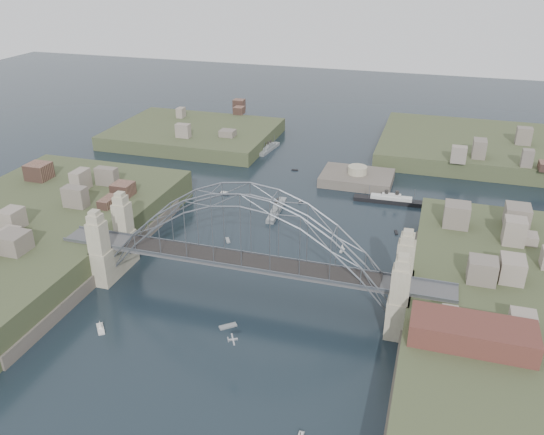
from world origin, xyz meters
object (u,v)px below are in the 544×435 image
Objects in this scene: fort_island at (357,184)px; naval_cruiser_far at (269,148)px; naval_cruiser_near at (277,209)px; ocean_liner at (391,200)px; wharf_shed at (472,333)px; bridge at (246,244)px.

fort_island reaches higher than naval_cruiser_far.
naval_cruiser_near is 0.76× the size of ocean_liner.
wharf_shed is at bearing -48.16° from naval_cruiser_near.
bridge reaches higher than fort_island.
ocean_liner is at bearing 27.40° from naval_cruiser_near.
ocean_liner is at bearing 105.65° from wharf_shed.
naval_cruiser_near is at bearing -70.53° from naval_cruiser_far.
bridge is at bearing -81.92° from naval_cruiser_near.
wharf_shed is 74.61m from ocean_liner.
fort_island is 1.35× the size of naval_cruiser_near.
bridge reaches higher than naval_cruiser_far.
fort_island is at bearing 80.27° from bridge.
ocean_liner is (-19.98, 71.30, -9.19)m from wharf_shed.
wharf_shed reaches higher than naval_cruiser_near.
ocean_liner is (29.96, 15.53, 0.06)m from naval_cruiser_near.
fort_island reaches higher than ocean_liner.
ocean_liner reaches higher than naval_cruiser_far.
ocean_liner is at bearing -46.58° from fort_island.
wharf_shed is 1.35× the size of naval_cruiser_far.
fort_island is 90.48m from wharf_shed.
naval_cruiser_near is at bearing -152.60° from ocean_liner.
naval_cruiser_far reaches higher than naval_cruiser_near.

